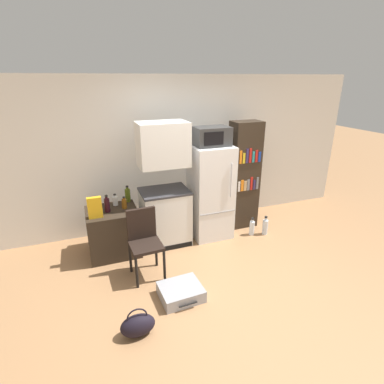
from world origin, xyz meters
name	(u,v)px	position (x,y,z in m)	size (l,w,h in m)	color
ground_plane	(227,284)	(0.00, 0.00, 0.00)	(24.00, 24.00, 0.00)	#A3754C
wall_back	(188,152)	(0.20, 2.00, 1.28)	(6.40, 0.10, 2.56)	silver
side_table	(113,232)	(-1.25, 1.29, 0.35)	(0.72, 0.62, 0.70)	#2D2319
kitchen_hutch	(164,191)	(-0.44, 1.32, 0.88)	(0.74, 0.57, 1.92)	silver
refrigerator	(211,192)	(0.33, 1.31, 0.76)	(0.63, 0.61, 1.52)	white
microwave	(212,136)	(0.33, 1.31, 1.67)	(0.53, 0.36, 0.29)	#333333
bookshelf	(244,176)	(1.00, 1.44, 0.92)	(0.49, 0.34, 1.85)	#2D2319
bottle_milk_white	(115,201)	(-1.17, 1.45, 0.78)	(0.08, 0.08, 0.18)	white
bottle_olive_oil	(128,195)	(-0.97, 1.54, 0.81)	(0.08, 0.08, 0.26)	#566619
bottle_amber_beer	(124,203)	(-1.06, 1.29, 0.78)	(0.07, 0.07, 0.18)	brown
bottle_wine_dark	(107,205)	(-1.30, 1.25, 0.81)	(0.08, 0.08, 0.26)	black
bowl	(97,205)	(-1.43, 1.50, 0.72)	(0.14, 0.14, 0.04)	silver
cereal_box	(95,208)	(-1.48, 1.11, 0.85)	(0.19, 0.07, 0.30)	gold
chair	(144,237)	(-0.92, 0.62, 0.55)	(0.42, 0.42, 0.92)	black
suitcase_large_flat	(181,292)	(-0.64, -0.02, 0.08)	(0.52, 0.47, 0.15)	#99999E
handbag	(138,325)	(-1.23, -0.41, 0.12)	(0.36, 0.20, 0.33)	black
water_bottle_front	(252,228)	(0.99, 1.03, 0.13)	(0.08, 0.08, 0.31)	silver
water_bottle_middle	(265,227)	(1.20, 0.97, 0.14)	(0.09, 0.09, 0.33)	silver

